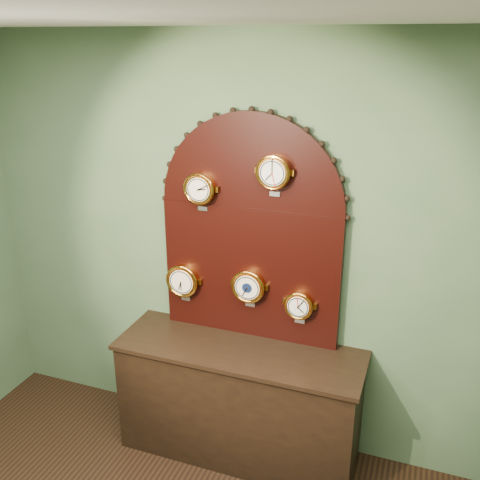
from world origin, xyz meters
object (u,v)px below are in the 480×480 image
at_px(shop_counter, 239,403).
at_px(display_board, 251,223).
at_px(barometer, 249,286).
at_px(arabic_clock, 274,172).
at_px(hygrometer, 183,280).
at_px(roman_clock, 200,189).
at_px(tide_clock, 299,305).

xyz_separation_m(shop_counter, display_board, (0.00, 0.22, 1.23)).
height_order(shop_counter, barometer, barometer).
bearing_deg(arabic_clock, hygrometer, -179.95).
xyz_separation_m(hygrometer, barometer, (0.48, 0.00, 0.04)).
bearing_deg(roman_clock, tide_clock, 0.05).
bearing_deg(barometer, hygrometer, -180.00).
height_order(roman_clock, barometer, roman_clock).
relative_size(display_board, arabic_clock, 5.78).
bearing_deg(roman_clock, arabic_clock, -0.02).
xyz_separation_m(display_board, roman_clock, (-0.32, -0.07, 0.21)).
distance_m(display_board, barometer, 0.42).
relative_size(roman_clock, arabic_clock, 0.98).
relative_size(shop_counter, barometer, 5.74).
height_order(shop_counter, tide_clock, tide_clock).
relative_size(display_board, tide_clock, 6.35).
bearing_deg(roman_clock, hygrometer, -179.74).
height_order(display_board, tide_clock, display_board).
bearing_deg(hygrometer, tide_clock, 0.08).
xyz_separation_m(hygrometer, tide_clock, (0.82, 0.00, -0.04)).
distance_m(roman_clock, arabic_clock, 0.50).
xyz_separation_m(display_board, barometer, (0.01, -0.07, -0.41)).
relative_size(roman_clock, hygrometer, 0.91).
bearing_deg(barometer, shop_counter, -94.27).
bearing_deg(display_board, roman_clock, -168.25).
bearing_deg(display_board, barometer, -80.28).
height_order(shop_counter, roman_clock, roman_clock).
distance_m(display_board, roman_clock, 0.39).
bearing_deg(shop_counter, barometer, 85.73).
bearing_deg(barometer, display_board, 99.72).
bearing_deg(hygrometer, display_board, 8.19).
distance_m(hygrometer, tide_clock, 0.82).
bearing_deg(hygrometer, barometer, 0.00).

